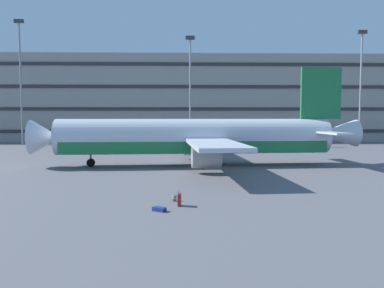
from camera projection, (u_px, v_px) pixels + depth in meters
name	position (u px, v px, depth m)	size (l,w,h in m)	color
ground_plane	(206.00, 167.00, 40.78)	(600.00, 600.00, 0.00)	#5B5B60
terminal_structure	(193.00, 100.00, 89.97)	(145.63, 17.17, 19.42)	gray
airliner	(198.00, 138.00, 42.12)	(37.09, 29.82, 11.22)	silver
light_mast_far_left	(21.00, 74.00, 72.60)	(1.80, 0.50, 24.35)	gray
light_mast_left	(190.00, 82.00, 73.54)	(1.80, 0.50, 21.38)	gray
light_mast_center_left	(361.00, 79.00, 74.35)	(1.80, 0.50, 22.68)	gray
suitcase_upright	(159.00, 209.00, 21.73)	(0.87, 0.75, 0.24)	navy
suitcase_red	(179.00, 199.00, 23.01)	(0.23, 0.48, 0.92)	#B21E23
backpack_navy	(174.00, 198.00, 24.33)	(0.41, 0.38, 0.45)	gray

